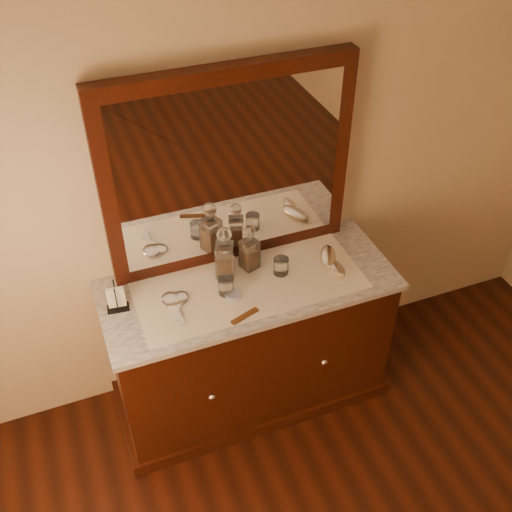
% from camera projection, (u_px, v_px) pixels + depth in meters
% --- Properties ---
extents(dresser_cabinet, '(1.40, 0.55, 0.82)m').
position_uv_depth(dresser_cabinet, '(249.00, 344.00, 3.22)').
color(dresser_cabinet, black).
rests_on(dresser_cabinet, floor).
extents(dresser_plinth, '(1.46, 0.59, 0.08)m').
position_uv_depth(dresser_plinth, '(250.00, 388.00, 3.46)').
color(dresser_plinth, black).
rests_on(dresser_plinth, floor).
extents(knob_left, '(0.04, 0.04, 0.04)m').
position_uv_depth(knob_left, '(212.00, 397.00, 2.91)').
color(knob_left, silver).
rests_on(knob_left, dresser_cabinet).
extents(knob_right, '(0.04, 0.04, 0.04)m').
position_uv_depth(knob_right, '(324.00, 362.00, 3.07)').
color(knob_right, silver).
rests_on(knob_right, dresser_cabinet).
extents(marble_top, '(1.44, 0.59, 0.03)m').
position_uv_depth(marble_top, '(249.00, 285.00, 2.95)').
color(marble_top, white).
rests_on(marble_top, dresser_cabinet).
extents(mirror_frame, '(1.20, 0.08, 1.00)m').
position_uv_depth(mirror_frame, '(229.00, 170.00, 2.79)').
color(mirror_frame, black).
rests_on(mirror_frame, marble_top).
extents(mirror_glass, '(1.06, 0.01, 0.86)m').
position_uv_depth(mirror_glass, '(231.00, 173.00, 2.77)').
color(mirror_glass, white).
rests_on(mirror_glass, marble_top).
extents(lace_runner, '(1.10, 0.45, 0.00)m').
position_uv_depth(lace_runner, '(250.00, 285.00, 2.92)').
color(lace_runner, white).
rests_on(lace_runner, marble_top).
extents(pin_dish, '(0.08, 0.08, 0.01)m').
position_uv_depth(pin_dish, '(233.00, 295.00, 2.86)').
color(pin_dish, white).
rests_on(pin_dish, lace_runner).
extents(comb, '(0.15, 0.07, 0.01)m').
position_uv_depth(comb, '(245.00, 316.00, 2.75)').
color(comb, brown).
rests_on(comb, lace_runner).
extents(napkin_rack, '(0.11, 0.07, 0.15)m').
position_uv_depth(napkin_rack, '(116.00, 299.00, 2.76)').
color(napkin_rack, black).
rests_on(napkin_rack, marble_top).
extents(decanter_left, '(0.11, 0.11, 0.28)m').
position_uv_depth(decanter_left, '(225.00, 257.00, 2.91)').
color(decanter_left, brown).
rests_on(decanter_left, lace_runner).
extents(decanter_right, '(0.10, 0.10, 0.25)m').
position_uv_depth(decanter_right, '(250.00, 252.00, 2.96)').
color(decanter_right, brown).
rests_on(decanter_right, lace_runner).
extents(brush_near, '(0.07, 0.15, 0.04)m').
position_uv_depth(brush_near, '(336.00, 268.00, 2.98)').
color(brush_near, tan).
rests_on(brush_near, lace_runner).
extents(brush_far, '(0.14, 0.19, 0.05)m').
position_uv_depth(brush_far, '(328.00, 258.00, 3.04)').
color(brush_far, tan).
rests_on(brush_far, lace_runner).
extents(hand_mirror_outer, '(0.09, 0.23, 0.02)m').
position_uv_depth(hand_mirror_outer, '(172.00, 302.00, 2.82)').
color(hand_mirror_outer, silver).
rests_on(hand_mirror_outer, lace_runner).
extents(hand_mirror_inner, '(0.13, 0.20, 0.02)m').
position_uv_depth(hand_mirror_inner, '(180.00, 300.00, 2.83)').
color(hand_mirror_inner, silver).
rests_on(hand_mirror_inner, lace_runner).
extents(tumblers, '(0.37, 0.11, 0.09)m').
position_uv_depth(tumblers, '(254.00, 276.00, 2.91)').
color(tumblers, white).
rests_on(tumblers, lace_runner).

